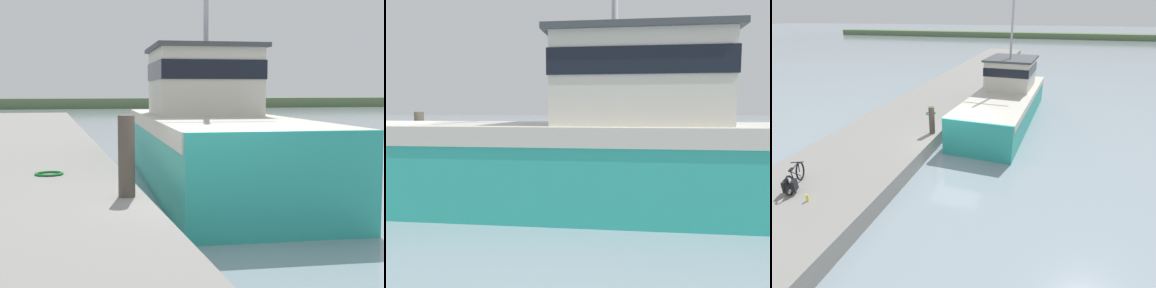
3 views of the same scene
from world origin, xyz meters
The scene contains 5 objects.
ground_plane centered at (0.00, 0.00, 0.00)m, with size 320.00×320.00×0.00m, color #84939E.
far_shoreline centered at (30.00, 75.22, 0.72)m, with size 180.00×5.00×1.43m, color #567047.
fishing_boat_main centered at (1.63, 5.97, 1.42)m, with size 4.33×14.20×8.38m.
mooring_post centered at (-1.40, 0.28, 1.43)m, with size 0.29×0.29×1.41m, color #51473D.
hose_coil centered at (-2.69, 3.30, 0.76)m, with size 0.62×0.62×0.05m, color #197A2D.
Camera 1 is at (-2.73, -9.71, 2.56)m, focal length 55.00 mm.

